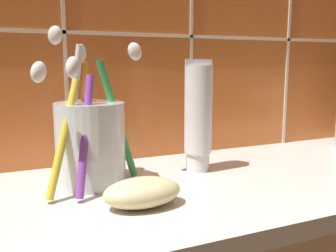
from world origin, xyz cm
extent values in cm
cube|color=silver|center=(0.00, 0.00, 1.00)|extent=(78.05, 29.18, 2.00)
cube|color=beige|center=(0.00, 13.99, 20.81)|extent=(88.05, 0.24, 0.50)
cube|color=beige|center=(21.46, 13.99, 27.39)|extent=(0.50, 0.24, 54.77)
cylinder|color=silver|center=(-16.53, 4.59, 7.01)|extent=(8.32, 8.32, 10.01)
cylinder|color=green|center=(-13.03, 4.84, 9.68)|extent=(4.98, 1.27, 14.81)
ellipsoid|color=white|center=(-10.71, 4.66, 18.03)|extent=(2.31, 1.46, 2.57)
cylinder|color=orange|center=(-16.63, 6.73, 9.58)|extent=(1.00, 2.67, 14.46)
ellipsoid|color=white|center=(-16.67, 7.74, 17.84)|extent=(1.38, 1.99, 2.39)
cylinder|color=white|center=(-18.36, 6.14, 10.58)|extent=(3.64, 2.73, 16.52)
ellipsoid|color=white|center=(-19.73, 6.99, 19.85)|extent=(2.42, 2.18, 2.46)
cylinder|color=yellow|center=(-20.10, 1.73, 8.57)|extent=(5.25, 4.94, 12.70)
ellipsoid|color=white|center=(-22.45, -0.43, 15.74)|extent=(2.67, 2.61, 2.70)
cylinder|color=purple|center=(-17.86, 1.10, 8.79)|extent=(3.76, 5.62, 13.12)
ellipsoid|color=white|center=(-19.34, -1.47, 16.20)|extent=(2.32, 2.72, 2.67)
cylinder|color=white|center=(-1.81, 4.59, 3.29)|extent=(3.18, 3.18, 2.59)
cylinder|color=white|center=(-1.81, 4.59, 10.48)|extent=(3.75, 3.75, 11.79)
cube|color=silver|center=(-1.81, 4.59, 16.78)|extent=(3.93, 0.36, 0.80)
ellipsoid|color=beige|center=(-13.41, -4.85, 3.51)|extent=(8.25, 5.00, 3.03)
camera|label=1|loc=(-26.02, -39.44, 16.53)|focal=40.00mm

